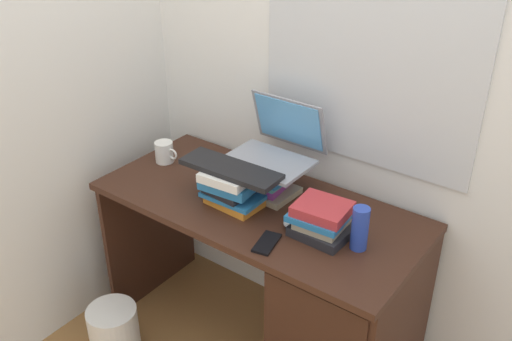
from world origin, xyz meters
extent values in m
plane|color=olive|center=(0.00, 0.00, 0.00)|extent=(6.00, 6.00, 0.00)
cube|color=white|center=(0.00, 0.35, 1.30)|extent=(6.00, 0.05, 2.60)
cube|color=silver|center=(0.27, 0.32, 1.32)|extent=(0.90, 0.01, 0.80)
cube|color=silver|center=(-0.84, 0.00, 1.30)|extent=(0.05, 6.00, 2.60)
cube|color=#381E14|center=(0.00, 0.00, 0.75)|extent=(1.36, 0.62, 0.03)
cube|color=#381E14|center=(-0.67, 0.00, 0.37)|extent=(0.02, 0.57, 0.74)
cube|color=#321B12|center=(0.45, -0.03, 0.37)|extent=(0.41, 0.53, 0.70)
cube|color=gray|center=(0.00, 0.09, 0.78)|extent=(0.21, 0.19, 0.03)
cube|color=#8C338C|center=(-0.03, 0.10, 0.81)|extent=(0.18, 0.20, 0.04)
cube|color=teal|center=(-0.02, 0.09, 0.85)|extent=(0.17, 0.18, 0.03)
cube|color=#2672B2|center=(0.00, 0.08, 0.87)|extent=(0.20, 0.19, 0.03)
cube|color=#8C338C|center=(-0.02, 0.09, 0.90)|extent=(0.18, 0.17, 0.02)
cube|color=orange|center=(-0.07, -0.07, 0.78)|extent=(0.22, 0.15, 0.03)
cube|color=#2672B2|center=(-0.07, -0.07, 0.81)|extent=(0.24, 0.15, 0.02)
cube|color=black|center=(-0.09, -0.06, 0.83)|extent=(0.18, 0.17, 0.03)
cube|color=#2672B2|center=(-0.09, -0.06, 0.86)|extent=(0.23, 0.20, 0.04)
cube|color=white|center=(-0.09, -0.07, 0.90)|extent=(0.21, 0.21, 0.04)
cube|color=black|center=(0.32, -0.04, 0.79)|extent=(0.21, 0.19, 0.04)
cube|color=gray|center=(0.32, -0.03, 0.82)|extent=(0.18, 0.18, 0.02)
cube|color=#2672B2|center=(0.31, -0.04, 0.84)|extent=(0.21, 0.18, 0.02)
cube|color=#B22D33|center=(0.32, -0.03, 0.87)|extent=(0.21, 0.18, 0.04)
cube|color=gray|center=(-0.01, 0.09, 0.92)|extent=(0.34, 0.24, 0.01)
cube|color=gray|center=(-0.01, 0.24, 1.04)|extent=(0.34, 0.07, 0.23)
cube|color=#59A5E5|center=(-0.01, 0.23, 1.04)|extent=(0.31, 0.06, 0.20)
cube|color=black|center=(-0.08, -0.07, 0.93)|extent=(0.42, 0.15, 0.02)
ellipsoid|color=#A5A8AD|center=(0.20, -0.04, 0.78)|extent=(0.06, 0.10, 0.04)
cylinder|color=white|center=(-0.56, 0.03, 0.82)|extent=(0.08, 0.08, 0.10)
torus|color=white|center=(-0.50, 0.03, 0.82)|extent=(0.05, 0.01, 0.05)
cylinder|color=#263FA5|center=(0.47, -0.03, 0.85)|extent=(0.06, 0.06, 0.17)
cube|color=black|center=(0.19, -0.21, 0.77)|extent=(0.09, 0.15, 0.01)
cylinder|color=silver|center=(-0.47, -0.45, 0.13)|extent=(0.22, 0.22, 0.26)
camera|label=1|loc=(1.17, -1.59, 2.01)|focal=40.24mm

